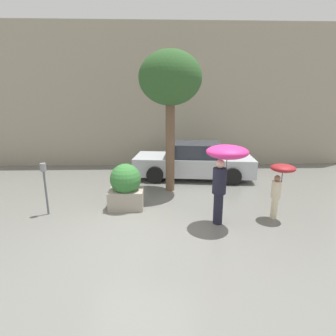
{
  "coord_description": "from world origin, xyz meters",
  "views": [
    {
      "loc": [
        0.44,
        -5.3,
        2.8
      ],
      "look_at": [
        0.66,
        1.6,
        1.05
      ],
      "focal_mm": 28.0,
      "sensor_mm": 36.0,
      "label": 1
    }
  ],
  "objects_px": {
    "parked_car_near": "(193,162)",
    "parking_meter": "(44,178)",
    "person_child": "(280,179)",
    "person_adult": "(225,163)",
    "planter_box": "(126,186)",
    "street_tree": "(170,81)"
  },
  "relations": [
    {
      "from": "planter_box",
      "to": "parked_car_near",
      "type": "distance_m",
      "value": 3.65
    },
    {
      "from": "person_adult",
      "to": "parked_car_near",
      "type": "height_order",
      "value": "person_adult"
    },
    {
      "from": "parked_car_near",
      "to": "parking_meter",
      "type": "bearing_deg",
      "value": 135.07
    },
    {
      "from": "person_child",
      "to": "parking_meter",
      "type": "xyz_separation_m",
      "value": [
        -5.74,
        0.44,
        -0.07
      ]
    },
    {
      "from": "person_child",
      "to": "person_adult",
      "type": "bearing_deg",
      "value": -157.22
    },
    {
      "from": "person_child",
      "to": "street_tree",
      "type": "distance_m",
      "value": 4.13
    },
    {
      "from": "person_child",
      "to": "street_tree",
      "type": "bearing_deg",
      "value": 150.72
    },
    {
      "from": "person_adult",
      "to": "parking_meter",
      "type": "height_order",
      "value": "person_adult"
    },
    {
      "from": "parked_car_near",
      "to": "parking_meter",
      "type": "distance_m",
      "value": 5.29
    },
    {
      "from": "parking_meter",
      "to": "planter_box",
      "type": "bearing_deg",
      "value": 10.22
    },
    {
      "from": "person_adult",
      "to": "parked_car_near",
      "type": "relative_size",
      "value": 0.42
    },
    {
      "from": "person_adult",
      "to": "parked_car_near",
      "type": "bearing_deg",
      "value": 120.17
    },
    {
      "from": "parked_car_near",
      "to": "planter_box",
      "type": "bearing_deg",
      "value": 149.99
    },
    {
      "from": "street_tree",
      "to": "parked_car_near",
      "type": "bearing_deg",
      "value": 57.64
    },
    {
      "from": "planter_box",
      "to": "person_child",
      "type": "height_order",
      "value": "person_child"
    },
    {
      "from": "parked_car_near",
      "to": "parking_meter",
      "type": "relative_size",
      "value": 3.38
    },
    {
      "from": "parking_meter",
      "to": "street_tree",
      "type": "bearing_deg",
      "value": 29.33
    },
    {
      "from": "person_child",
      "to": "street_tree",
      "type": "height_order",
      "value": "street_tree"
    },
    {
      "from": "parked_car_near",
      "to": "street_tree",
      "type": "relative_size",
      "value": 1.06
    },
    {
      "from": "planter_box",
      "to": "person_adult",
      "type": "distance_m",
      "value": 2.73
    },
    {
      "from": "person_adult",
      "to": "parking_meter",
      "type": "xyz_separation_m",
      "value": [
        -4.32,
        0.71,
        -0.52
      ]
    },
    {
      "from": "planter_box",
      "to": "parking_meter",
      "type": "height_order",
      "value": "parking_meter"
    }
  ]
}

